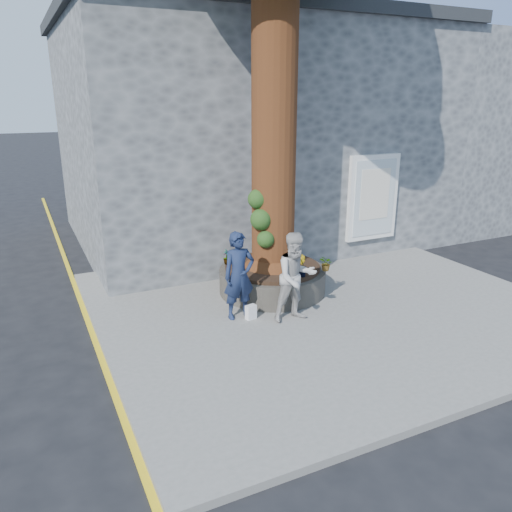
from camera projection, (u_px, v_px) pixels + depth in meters
name	position (u px, v px, depth m)	size (l,w,h in m)	color
ground	(284.00, 342.00, 8.93)	(120.00, 120.00, 0.00)	black
pavement	(324.00, 304.00, 10.39)	(9.00, 8.00, 0.12)	slate
yellow_line	(99.00, 353.00, 8.53)	(0.10, 30.00, 0.01)	yellow
stone_shop	(244.00, 132.00, 15.17)	(10.30, 8.30, 6.30)	#4E5154
neighbour_shop	(440.00, 130.00, 18.51)	(6.00, 8.00, 6.00)	#4E5154
planter	(272.00, 279.00, 10.85)	(2.30, 2.30, 0.60)	black
man	(239.00, 276.00, 9.40)	(0.62, 0.41, 1.70)	#172140
woman	(296.00, 277.00, 9.30)	(0.84, 0.65, 1.72)	#ABA7A4
shopping_bag	(251.00, 312.00, 9.54)	(0.20, 0.12, 0.28)	white
plant_a	(228.00, 257.00, 10.76)	(0.18, 0.12, 0.34)	gray
plant_b	(301.00, 266.00, 10.04)	(0.24, 0.23, 0.44)	gray
plant_c	(227.00, 258.00, 10.79)	(0.16, 0.16, 0.29)	gray
plant_d	(326.00, 264.00, 10.37)	(0.28, 0.25, 0.31)	gray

